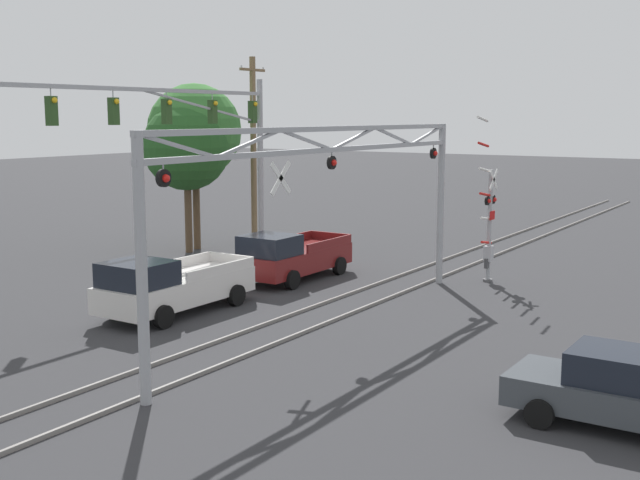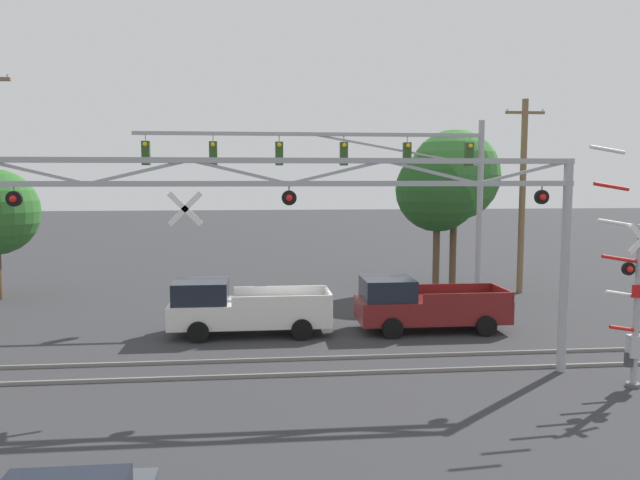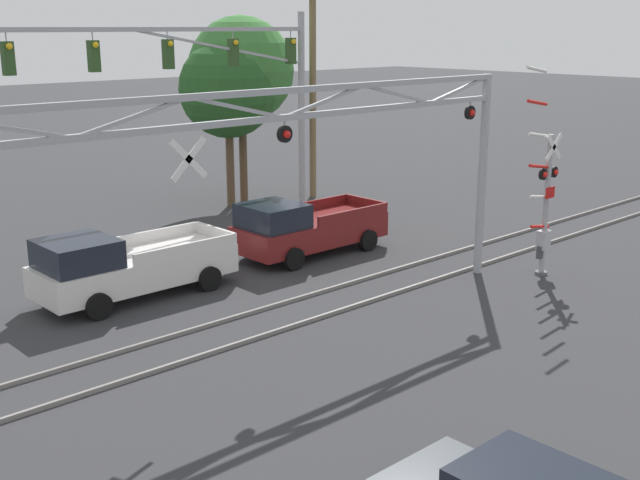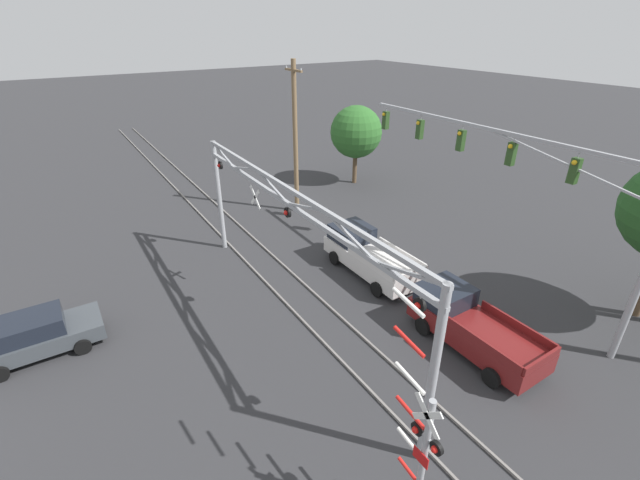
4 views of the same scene
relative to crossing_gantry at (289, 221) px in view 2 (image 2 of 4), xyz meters
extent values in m
cube|color=gray|center=(0.02, 0.28, -4.12)|extent=(80.00, 0.08, 0.10)
cube|color=gray|center=(0.02, 1.72, -4.12)|extent=(80.00, 0.08, 0.10)
cylinder|color=#9EA0A5|center=(7.42, 0.00, -1.29)|extent=(0.24, 0.24, 5.76)
cube|color=#9EA0A5|center=(0.02, 0.00, 0.94)|extent=(15.05, 0.14, 0.14)
cube|color=#9EA0A5|center=(0.02, 0.00, 1.52)|extent=(15.05, 0.14, 0.14)
cube|color=#9EA0A5|center=(-6.15, 0.00, 1.23)|extent=(2.49, 0.08, 0.66)
cube|color=#9EA0A5|center=(-3.68, 0.00, 1.23)|extent=(2.49, 0.08, 0.66)
cube|color=#9EA0A5|center=(-1.22, 0.00, 1.23)|extent=(2.49, 0.08, 0.66)
cube|color=#9EA0A5|center=(1.25, 0.00, 1.23)|extent=(2.49, 0.08, 0.66)
cube|color=#9EA0A5|center=(3.72, 0.00, 1.23)|extent=(2.49, 0.08, 0.66)
cube|color=#9EA0A5|center=(6.19, 0.00, 1.23)|extent=(2.49, 0.08, 0.66)
cylinder|color=black|center=(-6.66, 0.00, 0.58)|extent=(0.38, 0.10, 0.38)
sphere|color=red|center=(-6.66, -0.07, 0.58)|extent=(0.18, 0.18, 0.18)
cylinder|color=#9EA0A5|center=(-6.66, 0.00, 0.82)|extent=(0.04, 0.04, 0.10)
cylinder|color=black|center=(0.02, 0.00, 0.58)|extent=(0.38, 0.10, 0.38)
sphere|color=red|center=(0.02, -0.07, 0.58)|extent=(0.18, 0.18, 0.18)
cylinder|color=#9EA0A5|center=(0.02, 0.00, 0.82)|extent=(0.04, 0.04, 0.10)
cylinder|color=black|center=(6.70, 0.00, 0.58)|extent=(0.38, 0.10, 0.38)
sphere|color=red|center=(6.70, -0.07, 0.58)|extent=(0.18, 0.18, 0.18)
cylinder|color=#9EA0A5|center=(6.70, 0.00, 0.82)|extent=(0.04, 0.04, 0.10)
cube|color=white|center=(-2.57, -0.10, 0.32)|extent=(0.88, 0.03, 0.88)
cube|color=white|center=(-2.57, -0.10, 0.32)|extent=(0.88, 0.03, 0.88)
cylinder|color=black|center=(-2.57, -0.12, 0.32)|extent=(0.04, 0.04, 0.02)
cylinder|color=#9EA0A5|center=(8.61, -1.40, -2.11)|extent=(0.16, 0.16, 4.12)
cylinder|color=#59595B|center=(8.61, -1.40, -4.12)|extent=(0.35, 0.35, 0.10)
cylinder|color=black|center=(8.33, -1.40, -1.15)|extent=(0.32, 0.09, 0.32)
sphere|color=red|center=(8.33, -1.46, -1.15)|extent=(0.16, 0.16, 0.16)
cube|color=#9EA0A5|center=(8.61, -1.40, -1.15)|extent=(0.64, 0.06, 0.06)
cube|color=red|center=(8.61, -1.50, -1.70)|extent=(0.44, 0.02, 0.32)
cube|color=#B2B2B7|center=(8.61, -1.40, -3.12)|extent=(0.36, 0.28, 0.56)
cylinder|color=red|center=(8.36, -1.40, -2.68)|extent=(0.90, 0.09, 0.23)
cylinder|color=white|center=(8.22, -1.40, -1.79)|extent=(0.90, 0.09, 0.23)
cylinder|color=red|center=(8.08, -1.40, -0.90)|extent=(0.90, 0.09, 0.23)
cylinder|color=white|center=(7.93, -1.40, -0.01)|extent=(0.90, 0.09, 0.23)
cylinder|color=red|center=(7.79, -1.40, 0.88)|extent=(0.90, 0.09, 0.23)
cylinder|color=white|center=(7.64, -1.40, 1.77)|extent=(0.90, 0.09, 0.23)
cube|color=#3F3F42|center=(8.49, -1.40, -3.47)|extent=(0.24, 0.12, 0.36)
cylinder|color=#9EA0A5|center=(8.22, 8.72, -0.39)|extent=(0.24, 0.24, 7.55)
cube|color=#9EA0A5|center=(1.36, 8.72, 2.78)|extent=(13.71, 0.14, 0.14)
cube|color=#9EA0A5|center=(4.79, 8.72, 2.18)|extent=(6.87, 0.08, 1.28)
cylinder|color=#9EA0A5|center=(-4.99, 8.72, 2.63)|extent=(0.04, 0.04, 0.30)
cube|color=#28471E|center=(-4.99, 8.72, 2.03)|extent=(0.30, 0.26, 0.91)
sphere|color=yellow|center=(-4.99, 8.55, 2.35)|extent=(0.18, 0.18, 0.18)
cylinder|color=#9EA0A5|center=(-2.45, 8.72, 2.63)|extent=(0.04, 0.04, 0.30)
cube|color=#28471E|center=(-2.45, 8.72, 2.03)|extent=(0.30, 0.26, 0.91)
sphere|color=yellow|center=(-2.45, 8.55, 2.35)|extent=(0.18, 0.18, 0.18)
cylinder|color=#9EA0A5|center=(0.09, 8.72, 2.63)|extent=(0.04, 0.04, 0.30)
cube|color=#28471E|center=(0.09, 8.72, 2.03)|extent=(0.30, 0.26, 0.91)
sphere|color=yellow|center=(0.09, 8.55, 2.35)|extent=(0.18, 0.18, 0.18)
cylinder|color=#9EA0A5|center=(2.63, 8.72, 2.63)|extent=(0.04, 0.04, 0.30)
cube|color=#28471E|center=(2.63, 8.72, 2.03)|extent=(0.30, 0.26, 0.91)
sphere|color=yellow|center=(2.63, 8.55, 2.35)|extent=(0.18, 0.18, 0.18)
cylinder|color=#9EA0A5|center=(5.18, 8.72, 2.63)|extent=(0.04, 0.04, 0.30)
cube|color=#28471E|center=(5.18, 8.72, 2.03)|extent=(0.30, 0.26, 0.91)
sphere|color=yellow|center=(5.18, 8.55, 2.35)|extent=(0.18, 0.18, 0.18)
cylinder|color=#9EA0A5|center=(7.72, 8.72, 2.63)|extent=(0.04, 0.04, 0.30)
cube|color=#28471E|center=(7.72, 8.72, 2.03)|extent=(0.30, 0.26, 0.91)
sphere|color=yellow|center=(7.72, 8.55, 2.35)|extent=(0.18, 0.18, 0.18)
cube|color=silver|center=(-1.04, 4.98, -3.43)|extent=(5.37, 1.96, 0.78)
cube|color=black|center=(-2.68, 4.98, -2.68)|extent=(1.79, 1.80, 0.72)
cube|color=silver|center=(-0.05, 4.05, -2.88)|extent=(3.18, 0.08, 0.32)
cube|color=silver|center=(-0.05, 5.92, -2.88)|extent=(3.18, 0.08, 0.32)
cube|color=silver|center=(1.59, 4.98, -2.88)|extent=(0.10, 1.88, 0.32)
cylinder|color=black|center=(-2.71, 3.99, -3.82)|extent=(0.69, 0.24, 0.69)
cylinder|color=black|center=(-2.71, 5.97, -3.82)|extent=(0.69, 0.24, 0.69)
cylinder|color=black|center=(0.62, 3.99, -3.82)|extent=(0.69, 0.24, 0.69)
cylinder|color=black|center=(0.62, 5.97, -3.82)|extent=(0.69, 0.24, 0.69)
cube|color=maroon|center=(5.17, 4.86, -3.43)|extent=(5.12, 1.96, 0.78)
cube|color=black|center=(3.62, 4.86, -2.68)|extent=(1.71, 1.80, 0.72)
cube|color=maroon|center=(6.13, 3.92, -2.88)|extent=(3.01, 0.08, 0.32)
cube|color=maroon|center=(6.13, 5.80, -2.88)|extent=(3.01, 0.08, 0.32)
cube|color=maroon|center=(7.68, 4.86, -2.88)|extent=(0.10, 1.88, 0.32)
cylinder|color=black|center=(3.59, 3.87, -3.82)|extent=(0.69, 0.24, 0.69)
cylinder|color=black|center=(3.59, 5.85, -3.82)|extent=(0.69, 0.24, 0.69)
cylinder|color=black|center=(6.76, 3.87, -3.82)|extent=(0.69, 0.24, 0.69)
cylinder|color=black|center=(6.76, 5.85, -3.82)|extent=(0.69, 0.24, 0.69)
cylinder|color=silver|center=(-8.82, 5.80, 4.38)|extent=(0.08, 0.08, 0.12)
cylinder|color=brown|center=(11.18, 11.36, 0.21)|extent=(0.28, 0.28, 8.75)
cube|color=brown|center=(11.18, 11.36, 3.98)|extent=(1.80, 0.12, 0.12)
cylinder|color=silver|center=(10.36, 11.36, 4.08)|extent=(0.08, 0.08, 0.12)
cylinder|color=silver|center=(12.00, 11.36, 4.08)|extent=(0.08, 0.08, 0.12)
cylinder|color=brown|center=(8.37, 12.51, -2.22)|extent=(0.32, 0.32, 3.90)
sphere|color=#387533|center=(8.37, 12.51, 1.20)|extent=(4.22, 4.22, 4.22)
cylinder|color=brown|center=(7.47, 12.20, -2.49)|extent=(0.32, 0.32, 3.35)
sphere|color=#265623|center=(7.47, 12.20, 0.52)|extent=(3.84, 3.84, 3.84)
camera|label=1|loc=(-19.03, -11.94, 1.89)|focal=45.00mm
camera|label=2|loc=(-0.80, -15.81, 1.09)|focal=35.00mm
camera|label=3|loc=(-11.38, -13.48, 2.88)|focal=45.00mm
camera|label=4|loc=(12.57, -6.61, 6.73)|focal=24.00mm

